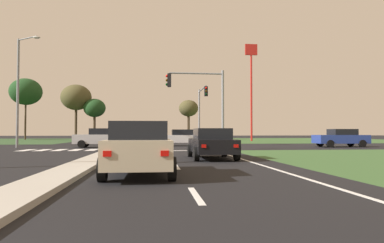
# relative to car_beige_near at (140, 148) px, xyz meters

# --- Properties ---
(ground_plane) EXTENTS (200.00, 200.00, 0.00)m
(ground_plane) POSITION_rel_car_beige_near_xyz_m (-2.22, 20.83, -0.82)
(ground_plane) COLOR black
(grass_verge_far_right) EXTENTS (35.00, 35.00, 0.01)m
(grass_verge_far_right) POSITION_rel_car_beige_near_xyz_m (23.28, 45.33, -0.81)
(grass_verge_far_right) COLOR #385B2D
(grass_verge_far_right) RESTS_ON ground
(median_island_near) EXTENTS (1.20, 22.00, 0.14)m
(median_island_near) POSITION_rel_car_beige_near_xyz_m (-2.22, 1.83, -0.75)
(median_island_near) COLOR #ADA89E
(median_island_near) RESTS_ON ground
(median_island_far) EXTENTS (1.20, 36.00, 0.14)m
(median_island_far) POSITION_rel_car_beige_near_xyz_m (-2.22, 45.83, -0.75)
(median_island_far) COLOR #ADA89E
(median_island_far) RESTS_ON ground
(lane_dash_near) EXTENTS (0.14, 2.00, 0.01)m
(lane_dash_near) POSITION_rel_car_beige_near_xyz_m (1.28, -3.52, -0.81)
(lane_dash_near) COLOR silver
(lane_dash_near) RESTS_ON ground
(lane_dash_second) EXTENTS (0.14, 2.00, 0.01)m
(lane_dash_second) POSITION_rel_car_beige_near_xyz_m (1.28, 2.48, -0.81)
(lane_dash_second) COLOR silver
(lane_dash_second) RESTS_ON ground
(lane_dash_third) EXTENTS (0.14, 2.00, 0.01)m
(lane_dash_third) POSITION_rel_car_beige_near_xyz_m (1.28, 8.48, -0.81)
(lane_dash_third) COLOR silver
(lane_dash_third) RESTS_ON ground
(edge_line_right) EXTENTS (0.14, 24.00, 0.01)m
(edge_line_right) POSITION_rel_car_beige_near_xyz_m (4.63, 2.83, -0.81)
(edge_line_right) COLOR silver
(edge_line_right) RESTS_ON ground
(stop_bar_near) EXTENTS (6.40, 0.50, 0.01)m
(stop_bar_near) POSITION_rel_car_beige_near_xyz_m (1.58, 13.83, -0.81)
(stop_bar_near) COLOR silver
(stop_bar_near) RESTS_ON ground
(crosswalk_bar_near) EXTENTS (0.70, 2.80, 0.01)m
(crosswalk_bar_near) POSITION_rel_car_beige_near_xyz_m (-8.62, 15.63, -0.81)
(crosswalk_bar_near) COLOR silver
(crosswalk_bar_near) RESTS_ON ground
(crosswalk_bar_second) EXTENTS (0.70, 2.80, 0.01)m
(crosswalk_bar_second) POSITION_rel_car_beige_near_xyz_m (-7.47, 15.63, -0.81)
(crosswalk_bar_second) COLOR silver
(crosswalk_bar_second) RESTS_ON ground
(crosswalk_bar_third) EXTENTS (0.70, 2.80, 0.01)m
(crosswalk_bar_third) POSITION_rel_car_beige_near_xyz_m (-6.32, 15.63, -0.81)
(crosswalk_bar_third) COLOR silver
(crosswalk_bar_third) RESTS_ON ground
(crosswalk_bar_fourth) EXTENTS (0.70, 2.80, 0.01)m
(crosswalk_bar_fourth) POSITION_rel_car_beige_near_xyz_m (-5.17, 15.63, -0.81)
(crosswalk_bar_fourth) COLOR silver
(crosswalk_bar_fourth) RESTS_ON ground
(crosswalk_bar_fifth) EXTENTS (0.70, 2.80, 0.01)m
(crosswalk_bar_fifth) POSITION_rel_car_beige_near_xyz_m (-4.02, 15.63, -0.81)
(crosswalk_bar_fifth) COLOR silver
(crosswalk_bar_fifth) RESTS_ON ground
(crosswalk_bar_sixth) EXTENTS (0.70, 2.80, 0.01)m
(crosswalk_bar_sixth) POSITION_rel_car_beige_near_xyz_m (-2.87, 15.63, -0.81)
(crosswalk_bar_sixth) COLOR silver
(crosswalk_bar_sixth) RESTS_ON ground
(crosswalk_bar_seventh) EXTENTS (0.70, 2.80, 0.01)m
(crosswalk_bar_seventh) POSITION_rel_car_beige_near_xyz_m (-1.72, 15.63, -0.81)
(crosswalk_bar_seventh) COLOR silver
(crosswalk_bar_seventh) RESTS_ON ground
(crosswalk_bar_eighth) EXTENTS (0.70, 2.80, 0.01)m
(crosswalk_bar_eighth) POSITION_rel_car_beige_near_xyz_m (-0.57, 15.63, -0.81)
(crosswalk_bar_eighth) COLOR silver
(crosswalk_bar_eighth) RESTS_ON ground
(car_beige_near) EXTENTS (2.03, 4.20, 1.60)m
(car_beige_near) POSITION_rel_car_beige_near_xyz_m (0.00, 0.00, 0.00)
(car_beige_near) COLOR #BCAD8E
(car_beige_near) RESTS_ON ground
(car_maroon_second) EXTENTS (1.97, 4.22, 1.62)m
(car_maroon_second) POSITION_rel_car_beige_near_xyz_m (-4.62, 31.57, 0.01)
(car_maroon_second) COLOR maroon
(car_maroon_second) RESTS_ON ground
(car_black_third) EXTENTS (2.06, 4.46, 1.48)m
(car_black_third) POSITION_rel_car_beige_near_xyz_m (3.25, 6.33, -0.06)
(car_black_third) COLOR black
(car_black_third) RESTS_ON ground
(car_blue_fourth) EXTENTS (4.56, 2.03, 1.57)m
(car_blue_fourth) POSITION_rel_car_beige_near_xyz_m (16.74, 18.50, -0.01)
(car_blue_fourth) COLOR navy
(car_blue_fourth) RESTS_ON ground
(car_grey_fifth) EXTENTS (2.06, 4.32, 1.50)m
(car_grey_fifth) POSITION_rel_car_beige_near_xyz_m (-4.61, 41.85, -0.05)
(car_grey_fifth) COLOR slate
(car_grey_fifth) RESTS_ON ground
(car_navy_sixth) EXTENTS (1.97, 4.38, 1.56)m
(car_navy_sixth) POSITION_rel_car_beige_near_xyz_m (-4.54, 48.44, -0.02)
(car_navy_sixth) COLOR #161E47
(car_navy_sixth) RESTS_ON ground
(car_silver_seventh) EXTENTS (4.41, 1.95, 1.61)m
(car_silver_seventh) POSITION_rel_car_beige_near_xyz_m (-4.04, 19.97, 0.00)
(car_silver_seventh) COLOR #B7B7BC
(car_silver_seventh) RESTS_ON ground
(car_white_eighth) EXTENTS (4.42, 2.07, 1.54)m
(car_white_eighth) POSITION_rel_car_beige_near_xyz_m (3.01, 22.46, -0.03)
(car_white_eighth) COLOR silver
(car_white_eighth) RESTS_ON ground
(traffic_signal_near_right) EXTENTS (4.21, 0.32, 5.76)m
(traffic_signal_near_right) POSITION_rel_car_beige_near_xyz_m (3.90, 14.23, 3.12)
(traffic_signal_near_right) COLOR gray
(traffic_signal_near_right) RESTS_ON ground
(traffic_signal_far_right) EXTENTS (0.32, 5.45, 5.96)m
(traffic_signal_far_right) POSITION_rel_car_beige_near_xyz_m (5.38, 25.50, 3.32)
(traffic_signal_far_right) COLOR gray
(traffic_signal_far_right) RESTS_ON ground
(street_lamp_second) EXTENTS (2.26, 1.63, 9.00)m
(street_lamp_second) POSITION_rel_car_beige_near_xyz_m (-10.49, 19.37, 4.26)
(street_lamp_second) COLOR gray
(street_lamp_second) RESTS_ON ground
(pedestrian_at_median) EXTENTS (0.34, 0.34, 1.69)m
(pedestrian_at_median) POSITION_rel_car_beige_near_xyz_m (-2.02, 34.00, 0.34)
(pedestrian_at_median) COLOR #4C4C4C
(pedestrian_at_median) RESTS_ON median_island_far
(fastfood_pole_sign) EXTENTS (1.80, 0.40, 14.26)m
(fastfood_pole_sign) POSITION_rel_car_beige_near_xyz_m (14.70, 39.60, 9.36)
(fastfood_pole_sign) COLOR red
(fastfood_pole_sign) RESTS_ON ground
(treeline_second) EXTENTS (5.44, 5.44, 10.64)m
(treeline_second) POSITION_rel_car_beige_near_xyz_m (-21.70, 53.11, 7.50)
(treeline_second) COLOR #423323
(treeline_second) RESTS_ON ground
(treeline_third) EXTENTS (5.20, 5.20, 9.51)m
(treeline_third) POSITION_rel_car_beige_near_xyz_m (-12.89, 51.74, 6.45)
(treeline_third) COLOR #423323
(treeline_third) RESTS_ON ground
(treeline_fourth) EXTENTS (3.73, 3.73, 7.04)m
(treeline_fourth) POSITION_rel_car_beige_near_xyz_m (-9.68, 51.17, 4.58)
(treeline_fourth) COLOR #423323
(treeline_fourth) RESTS_ON ground
(treeline_fifth) EXTENTS (3.36, 3.36, 6.88)m
(treeline_fifth) POSITION_rel_car_beige_near_xyz_m (6.46, 50.04, 4.55)
(treeline_fifth) COLOR #423323
(treeline_fifth) RESTS_ON ground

